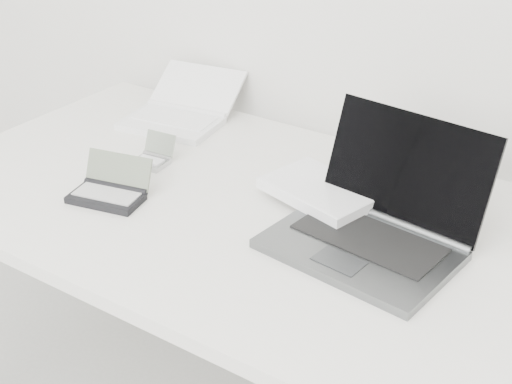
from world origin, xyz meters
The scene contains 5 objects.
desk centered at (0.00, 1.55, 0.68)m, with size 1.60×0.80×0.73m.
laptop_large centered at (0.16, 1.58, 0.77)m, with size 0.47×0.36×0.22m.
netbook_open_white centered at (-0.47, 1.81, 0.75)m, with size 0.28×0.32×0.10m.
pda_silver centered at (-0.37, 1.59, 0.74)m, with size 0.08×0.09×0.06m.
palmtop_charcoal centered at (-0.33, 1.41, 0.75)m, with size 0.17×0.15×0.08m.
Camera 1 is at (0.65, 0.49, 1.46)m, focal length 50.00 mm.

